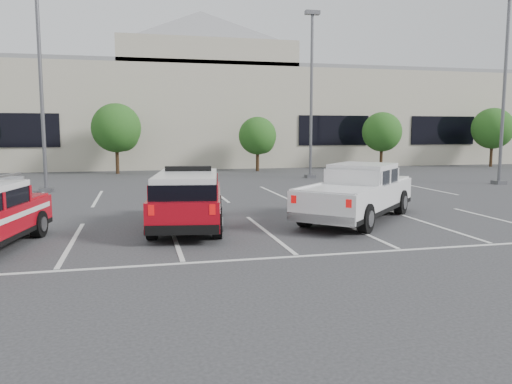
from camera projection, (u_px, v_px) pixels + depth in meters
ground at (268, 233)px, 14.55m from camera, size 120.00×120.00×0.00m
stall_markings at (237, 209)px, 18.89m from camera, size 23.00×15.00×0.01m
convention_building at (180, 111)px, 44.78m from camera, size 60.00×16.99×13.20m
tree_mid_left at (118, 130)px, 34.33m from camera, size 3.37×3.37×4.85m
tree_mid_right at (259, 137)px, 36.70m from camera, size 2.77×2.77×3.99m
tree_right at (383, 133)px, 38.96m from camera, size 3.07×3.07×4.42m
tree_far_right at (493, 130)px, 41.23m from camera, size 3.37×3.37×4.85m
light_pole_left at (41, 84)px, 23.66m from camera, size 0.90×0.60×10.24m
light_pole_mid at (311, 95)px, 30.97m from camera, size 0.90×0.60×10.24m
light_pole_right at (504, 90)px, 27.25m from camera, size 0.90×0.60×10.24m
fire_chief_suv at (188, 203)px, 15.20m from camera, size 2.74×5.54×1.87m
white_pickup at (357, 198)px, 16.60m from camera, size 5.69×5.78×1.85m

